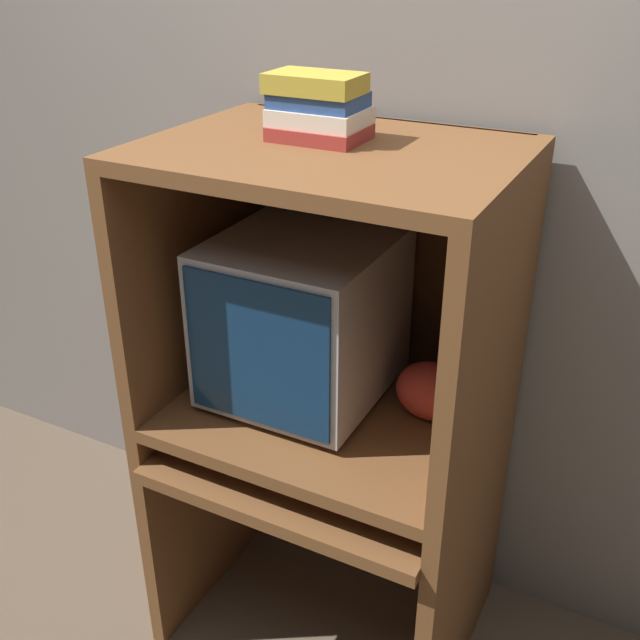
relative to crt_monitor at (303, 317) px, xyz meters
The scene contains 9 objects.
wall_back 0.47m from the crt_monitor, 74.83° to the left, with size 6.00×0.06×2.60m.
desk_base 0.59m from the crt_monitor, 35.98° to the right, with size 0.84×0.67×0.66m.
desk_monitor_shelf 0.27m from the crt_monitor, 20.11° to the right, with size 0.84×0.65×0.11m.
hutch_upper 0.23m from the crt_monitor, ahead, with size 0.84×0.65×0.68m.
crt_monitor is the anchor object (origin of this frame).
keyboard 0.35m from the crt_monitor, 81.08° to the right, with size 0.47×0.15×0.03m.
mouse 0.48m from the crt_monitor, 24.30° to the right, with size 0.07×0.05×0.03m.
snack_bag 0.38m from the crt_monitor, ahead, with size 0.18×0.14×0.15m.
book_stack 0.53m from the crt_monitor, 11.24° to the left, with size 0.22×0.16×0.15m.
Camera 1 is at (0.73, -1.14, 1.87)m, focal length 42.00 mm.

